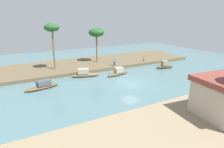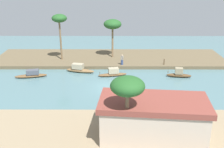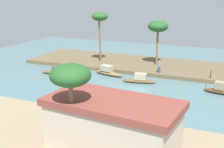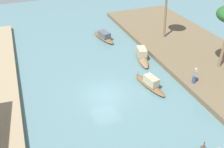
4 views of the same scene
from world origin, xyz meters
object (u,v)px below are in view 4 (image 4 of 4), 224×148
(sampan_with_tall_canopy, at_px, (142,56))
(sampan_foreground, at_px, (150,83))
(person_on_near_bank, at_px, (195,76))
(sampan_upstream_small, at_px, (104,36))

(sampan_with_tall_canopy, bearing_deg, sampan_foreground, 175.37)
(sampan_with_tall_canopy, relative_size, person_on_near_bank, 2.76)
(sampan_foreground, distance_m, person_on_near_bank, 4.21)
(sampan_foreground, relative_size, sampan_with_tall_canopy, 0.95)
(sampan_with_tall_canopy, xyz_separation_m, person_on_near_bank, (-6.52, -2.16, 0.75))
(sampan_with_tall_canopy, distance_m, person_on_near_bank, 6.91)
(sampan_with_tall_canopy, bearing_deg, sampan_upstream_small, 32.41)
(sampan_upstream_small, height_order, sampan_with_tall_canopy, sampan_with_tall_canopy)
(sampan_upstream_small, distance_m, person_on_near_bank, 13.95)
(sampan_with_tall_canopy, bearing_deg, person_on_near_bank, -147.69)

